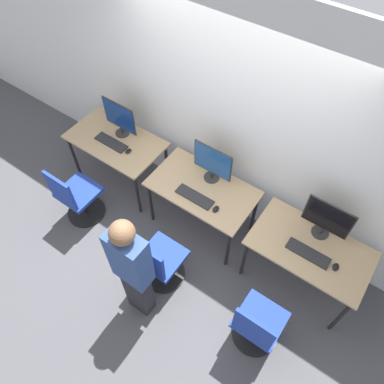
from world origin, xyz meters
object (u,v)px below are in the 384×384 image
at_px(keyboard_left, 111,142).
at_px(person_center, 132,269).
at_px(monitor_left, 119,118).
at_px(keyboard_center, 195,197).
at_px(office_chair_center, 159,263).
at_px(office_chair_left, 77,198).
at_px(keyboard_right, 308,253).
at_px(mouse_center, 216,209).
at_px(monitor_right, 327,219).
at_px(office_chair_right, 257,327).
at_px(monitor_center, 213,163).
at_px(mouse_left, 128,151).
at_px(mouse_right, 336,267).

relative_size(keyboard_left, person_center, 0.27).
relative_size(monitor_left, keyboard_center, 1.08).
relative_size(monitor_left, office_chair_center, 0.52).
distance_m(office_chair_left, keyboard_right, 2.73).
bearing_deg(mouse_center, monitor_right, 20.25).
bearing_deg(keyboard_left, person_center, -40.61).
distance_m(monitor_left, person_center, 1.93).
xyz_separation_m(mouse_center, person_center, (-0.22, -1.07, 0.14)).
relative_size(office_chair_center, office_chair_right, 1.00).
bearing_deg(office_chair_center, office_chair_right, 0.53).
relative_size(monitor_left, monitor_center, 1.00).
relative_size(office_chair_left, office_chair_center, 1.00).
bearing_deg(monitor_left, office_chair_center, -36.99).
xyz_separation_m(mouse_left, office_chair_left, (-0.29, -0.70, -0.39)).
xyz_separation_m(office_chair_left, mouse_right, (2.89, 0.70, 0.39)).
bearing_deg(office_chair_right, keyboard_center, 150.16).
relative_size(office_chair_left, monitor_right, 1.91).
xyz_separation_m(office_chair_center, office_chair_right, (1.19, 0.01, 0.00)).
bearing_deg(person_center, keyboard_right, 42.89).
distance_m(mouse_center, keyboard_right, 1.02).
bearing_deg(office_chair_left, monitor_left, 89.00).
bearing_deg(keyboard_left, monitor_right, 6.20).
bearing_deg(person_center, keyboard_center, 93.02).
relative_size(office_chair_left, keyboard_right, 2.06).
height_order(keyboard_center, person_center, person_center).
height_order(mouse_left, mouse_center, same).
distance_m(monitor_left, monitor_center, 1.30).
bearing_deg(mouse_center, keyboard_left, 176.59).
distance_m(mouse_left, mouse_center, 1.31).
distance_m(office_chair_left, person_center, 1.54).
xyz_separation_m(mouse_center, mouse_right, (1.30, 0.10, 0.00)).
height_order(person_center, mouse_right, person_center).
height_order(keyboard_center, mouse_center, mouse_center).
bearing_deg(mouse_right, office_chair_right, -114.34).
xyz_separation_m(person_center, mouse_right, (1.52, 1.17, -0.14)).
distance_m(monitor_left, office_chair_right, 2.78).
height_order(monitor_left, office_chair_right, monitor_left).
xyz_separation_m(monitor_left, keyboard_right, (2.60, -0.22, -0.24)).
height_order(office_chair_left, keyboard_center, office_chair_left).
relative_size(monitor_center, keyboard_center, 1.08).
xyz_separation_m(monitor_left, office_chair_left, (-0.02, -0.90, -0.63)).
relative_size(keyboard_left, office_chair_right, 0.48).
relative_size(office_chair_left, office_chair_right, 1.00).
relative_size(monitor_left, person_center, 0.29).
distance_m(monitor_left, mouse_left, 0.41).
bearing_deg(mouse_right, office_chair_center, -152.59).
bearing_deg(monitor_center, monitor_left, -178.13).
height_order(mouse_center, monitor_right, monitor_right).
distance_m(monitor_left, keyboard_right, 2.62).
bearing_deg(office_chair_right, monitor_left, 158.48).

